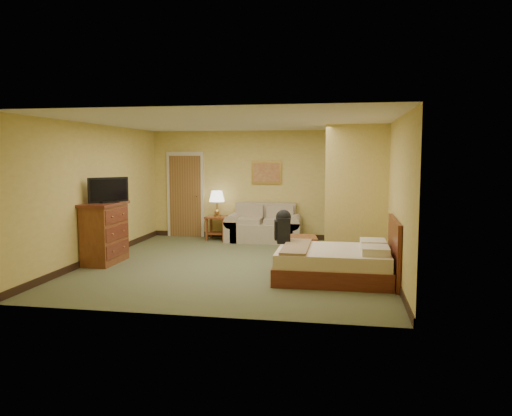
% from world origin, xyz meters
% --- Properties ---
extents(floor, '(6.00, 6.00, 0.00)m').
position_xyz_m(floor, '(0.00, 0.00, 0.00)').
color(floor, '#535838').
rests_on(floor, ground).
extents(ceiling, '(6.00, 6.00, 0.00)m').
position_xyz_m(ceiling, '(0.00, 0.00, 2.60)').
color(ceiling, white).
rests_on(ceiling, back_wall).
extents(back_wall, '(5.50, 0.02, 2.60)m').
position_xyz_m(back_wall, '(0.00, 3.00, 1.30)').
color(back_wall, '#D1B859').
rests_on(back_wall, floor).
extents(left_wall, '(0.02, 6.00, 2.60)m').
position_xyz_m(left_wall, '(-2.75, 0.00, 1.30)').
color(left_wall, '#D1B859').
rests_on(left_wall, floor).
extents(right_wall, '(0.02, 6.00, 2.60)m').
position_xyz_m(right_wall, '(2.75, 0.00, 1.30)').
color(right_wall, '#D1B859').
rests_on(right_wall, floor).
extents(partition, '(1.20, 0.15, 2.60)m').
position_xyz_m(partition, '(2.15, 0.93, 1.30)').
color(partition, '#D1B859').
rests_on(partition, floor).
extents(door, '(0.94, 0.16, 2.10)m').
position_xyz_m(door, '(-1.95, 2.96, 1.03)').
color(door, beige).
rests_on(door, floor).
extents(baseboard, '(5.50, 0.02, 0.12)m').
position_xyz_m(baseboard, '(0.00, 2.99, 0.06)').
color(baseboard, black).
rests_on(baseboard, floor).
extents(loveseat, '(1.76, 0.82, 0.89)m').
position_xyz_m(loveseat, '(0.08, 2.57, 0.29)').
color(loveseat, tan).
rests_on(loveseat, floor).
extents(side_table, '(0.51, 0.51, 0.56)m').
position_xyz_m(side_table, '(-1.07, 2.65, 0.37)').
color(side_table, '#652E16').
rests_on(side_table, floor).
extents(table_lamp, '(0.37, 0.37, 0.61)m').
position_xyz_m(table_lamp, '(-1.07, 2.65, 1.02)').
color(table_lamp, '#AC7D3F').
rests_on(table_lamp, side_table).
extents(coffee_table, '(0.77, 0.77, 0.43)m').
position_xyz_m(coffee_table, '(1.06, 0.76, 0.31)').
color(coffee_table, '#652E16').
rests_on(coffee_table, floor).
extents(wall_picture, '(0.73, 0.04, 0.57)m').
position_xyz_m(wall_picture, '(0.08, 2.97, 1.60)').
color(wall_picture, '#B78E3F').
rests_on(wall_picture, back_wall).
extents(dresser, '(0.56, 1.07, 1.14)m').
position_xyz_m(dresser, '(-2.48, -0.28, 0.57)').
color(dresser, '#652E16').
rests_on(dresser, floor).
extents(tv, '(0.53, 0.62, 0.47)m').
position_xyz_m(tv, '(-2.38, -0.28, 1.36)').
color(tv, black).
rests_on(tv, dresser).
extents(bed, '(1.91, 1.56, 1.01)m').
position_xyz_m(bed, '(1.82, -0.79, 0.28)').
color(bed, '#541F13').
rests_on(bed, floor).
extents(backpack, '(0.28, 0.37, 0.58)m').
position_xyz_m(backpack, '(0.88, -0.32, 0.80)').
color(backpack, black).
rests_on(backpack, bed).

